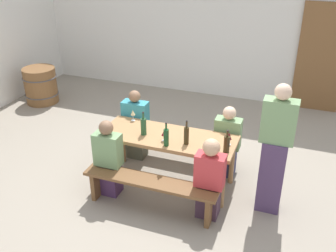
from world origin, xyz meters
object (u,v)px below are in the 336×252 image
seated_guest_far_0 (136,127)px  standing_host (275,153)px  wine_bottle_3 (186,135)px  wine_barrel (41,85)px  bench_near (150,187)px  wine_glass_1 (108,128)px  wine_glass_2 (164,133)px  tasting_table (168,142)px  wine_glass_0 (133,113)px  wooden_door (321,59)px  seated_guest_near_1 (209,180)px  bench_far (183,140)px  wine_bottle_1 (166,137)px  wine_bottle_0 (227,144)px  seated_guest_near_0 (109,160)px  seated_guest_far_1 (227,143)px  wine_bottle_2 (144,126)px  wine_glass_3 (229,136)px

seated_guest_far_0 → standing_host: bearing=74.3°
wine_bottle_3 → seated_guest_far_0: 1.24m
standing_host → wine_barrel: (-4.91, 1.92, -0.46)m
bench_near → wine_glass_1: 1.00m
wine_barrel → wine_glass_2: bearing=-29.4°
tasting_table → wine_glass_0: bearing=157.3°
wooden_door → wine_glass_0: size_ratio=12.64×
tasting_table → seated_guest_near_1: bearing=-34.7°
bench_far → wine_bottle_1: (0.07, -0.91, 0.52)m
wine_bottle_1 → wine_bottle_0: bearing=7.8°
bench_far → seated_guest_near_0: bearing=-119.7°
seated_guest_far_1 → wine_barrel: seated_guest_far_1 is taller
bench_far → wine_bottle_2: bearing=-114.3°
seated_guest_far_1 → wine_bottle_1: bearing=-40.9°
wine_glass_0 → seated_guest_far_0: bearing=107.4°
wine_glass_3 → wooden_door: bearing=72.8°
bench_far → seated_guest_far_1: 0.75m
tasting_table → bench_near: (0.00, -0.65, -0.31)m
wine_glass_0 → seated_guest_far_1: seated_guest_far_1 is taller
standing_host → wine_glass_3: bearing=-13.9°
wine_bottle_0 → seated_guest_far_1: 0.75m
seated_guest_far_0 → seated_guest_far_1: seated_guest_far_0 is taller
tasting_table → seated_guest_near_1: (0.73, -0.50, -0.14)m
seated_guest_far_1 → standing_host: size_ratio=0.63×
wooden_door → wine_bottle_3: (-1.57, -3.55, -0.17)m
seated_guest_far_1 → seated_guest_near_1: bearing=0.2°
wine_bottle_3 → seated_guest_near_0: (-0.96, -0.38, -0.36)m
wine_glass_0 → standing_host: standing_host is taller
wine_bottle_0 → wine_bottle_3: size_ratio=0.92×
wine_bottle_3 → wine_glass_1: 1.08m
seated_guest_near_0 → seated_guest_far_0: bearing=3.4°
wine_bottle_1 → wine_bottle_3: size_ratio=0.98×
wine_glass_1 → wine_glass_3: wine_glass_3 is taller
wine_glass_2 → wine_barrel: (-3.49, 1.97, -0.49)m
wine_glass_1 → seated_guest_far_0: (0.05, 0.75, -0.33)m
wine_bottle_2 → seated_guest_far_0: (-0.39, 0.58, -0.35)m
tasting_table → bench_far: tasting_table is taller
wine_bottle_3 → standing_host: standing_host is taller
wine_bottle_2 → wine_barrel: wine_bottle_2 is taller
wine_glass_1 → wine_glass_2: wine_glass_2 is taller
seated_guest_far_1 → wine_glass_0: bearing=-80.3°
wine_bottle_2 → wine_glass_2: 0.33m
wooden_door → wine_bottle_2: 4.13m
bench_near → wine_glass_1: size_ratio=11.43×
wine_bottle_0 → seated_guest_near_1: (-0.11, -0.35, -0.34)m
wine_bottle_0 → seated_guest_near_0: bearing=-166.7°
wine_bottle_0 → seated_guest_far_0: 1.72m
bench_far → wine_bottle_0: (0.84, -0.80, 0.52)m
tasting_table → wine_bottle_1: (0.07, -0.25, 0.21)m
wine_bottle_1 → wine_glass_0: (-0.71, 0.52, -0.00)m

